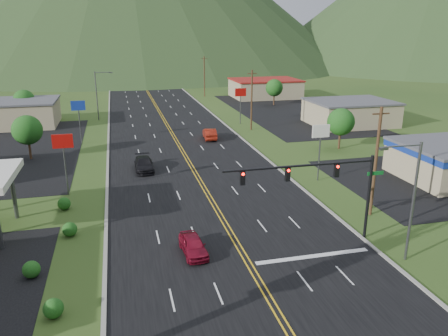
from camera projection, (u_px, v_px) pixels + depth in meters
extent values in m
cylinder|color=black|center=(368.00, 197.00, 34.83)|extent=(0.24, 0.24, 7.00)
cylinder|color=black|center=(301.00, 166.00, 32.52)|extent=(12.00, 0.18, 0.18)
cube|color=#0C591E|center=(375.00, 173.00, 34.31)|extent=(1.40, 0.06, 0.30)
cube|color=black|center=(337.00, 170.00, 33.39)|extent=(0.35, 0.28, 1.05)
sphere|color=#FF0C05|center=(338.00, 167.00, 33.11)|extent=(0.22, 0.22, 0.22)
cube|color=black|center=(288.00, 174.00, 32.47)|extent=(0.35, 0.28, 1.05)
sphere|color=#FF0C05|center=(289.00, 171.00, 32.20)|extent=(0.22, 0.22, 0.22)
cube|color=black|center=(243.00, 178.00, 31.67)|extent=(0.35, 0.28, 1.05)
sphere|color=#FF0C05|center=(243.00, 174.00, 31.40)|extent=(0.22, 0.22, 0.22)
cylinder|color=#59595E|center=(413.00, 203.00, 31.05)|extent=(0.20, 0.20, 9.00)
cylinder|color=#59595E|center=(403.00, 146.00, 29.42)|extent=(2.88, 0.12, 0.12)
cube|color=#59595E|center=(384.00, 149.00, 29.12)|extent=(0.60, 0.25, 0.18)
cylinder|color=#59595E|center=(97.00, 96.00, 81.20)|extent=(0.20, 0.20, 9.00)
cylinder|color=#59595E|center=(103.00, 72.00, 80.23)|extent=(2.88, 0.12, 0.12)
cube|color=#59595E|center=(111.00, 73.00, 80.59)|extent=(0.60, 0.25, 0.18)
cylinder|color=#59595E|center=(13.00, 192.00, 38.80)|extent=(0.36, 0.36, 5.00)
cube|color=tan|center=(3.00, 115.00, 76.42)|extent=(18.00, 11.00, 4.20)
cube|color=#4C4C51|center=(1.00, 102.00, 75.74)|extent=(18.40, 11.40, 0.30)
cube|color=tan|center=(350.00, 113.00, 78.13)|extent=(14.00, 11.00, 4.00)
cube|color=#4C4C51|center=(351.00, 101.00, 77.48)|extent=(14.40, 11.40, 0.30)
cube|color=tan|center=(265.00, 89.00, 109.57)|extent=(16.00, 12.00, 4.20)
cube|color=maroon|center=(265.00, 80.00, 108.89)|extent=(16.40, 12.40, 0.30)
cylinder|color=#59595E|center=(66.00, 172.00, 44.34)|extent=(0.16, 0.16, 5.00)
cube|color=#A30B09|center=(63.00, 141.00, 43.37)|extent=(2.00, 0.18, 1.40)
cylinder|color=#59595E|center=(80.00, 127.00, 64.70)|extent=(0.16, 0.16, 5.00)
cube|color=navy|center=(78.00, 106.00, 63.73)|extent=(2.00, 0.18, 1.40)
cylinder|color=#59595E|center=(319.00, 159.00, 48.66)|extent=(0.16, 0.16, 5.00)
cube|color=white|center=(321.00, 131.00, 47.69)|extent=(2.00, 0.18, 1.40)
cylinder|color=#59595E|center=(240.00, 110.00, 78.27)|extent=(0.16, 0.16, 5.00)
cube|color=#A30B09|center=(241.00, 92.00, 77.30)|extent=(2.00, 0.18, 1.40)
cylinder|color=#382314|center=(30.00, 148.00, 57.15)|extent=(0.30, 0.30, 3.00)
sphere|color=#183F12|center=(27.00, 130.00, 56.42)|extent=(3.84, 3.84, 3.84)
cylinder|color=#382314|center=(26.00, 113.00, 80.99)|extent=(0.30, 0.30, 3.00)
sphere|color=#183F12|center=(24.00, 100.00, 80.27)|extent=(3.84, 3.84, 3.84)
cylinder|color=#382314|center=(340.00, 138.00, 62.12)|extent=(0.30, 0.30, 3.00)
sphere|color=#183F12|center=(341.00, 122.00, 61.39)|extent=(3.84, 3.84, 3.84)
cylinder|color=#382314|center=(274.00, 99.00, 98.20)|extent=(0.30, 0.30, 3.00)
sphere|color=#183F12|center=(274.00, 88.00, 97.47)|extent=(3.84, 3.84, 3.84)
cylinder|color=#382314|center=(376.00, 163.00, 38.76)|extent=(0.28, 0.28, 10.00)
cube|color=#382314|center=(381.00, 114.00, 37.43)|extent=(1.60, 0.12, 0.12)
cylinder|color=#382314|center=(252.00, 100.00, 73.00)|extent=(0.28, 0.28, 10.00)
cube|color=#382314|center=(252.00, 74.00, 71.67)|extent=(1.60, 0.12, 0.12)
cylinder|color=#382314|center=(204.00, 77.00, 110.01)|extent=(0.28, 0.28, 10.00)
cube|color=#382314|center=(204.00, 59.00, 108.68)|extent=(1.60, 0.12, 0.12)
cylinder|color=#382314|center=(181.00, 65.00, 147.03)|extent=(0.28, 0.28, 10.00)
cube|color=#382314|center=(181.00, 51.00, 145.69)|extent=(1.60, 0.12, 0.12)
imported|color=maroon|center=(193.00, 246.00, 32.97)|extent=(1.95, 4.24, 1.41)
imported|color=black|center=(144.00, 164.00, 52.60)|extent=(2.19, 5.30, 1.53)
imported|color=maroon|center=(210.00, 134.00, 67.79)|extent=(2.18, 5.16, 1.66)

